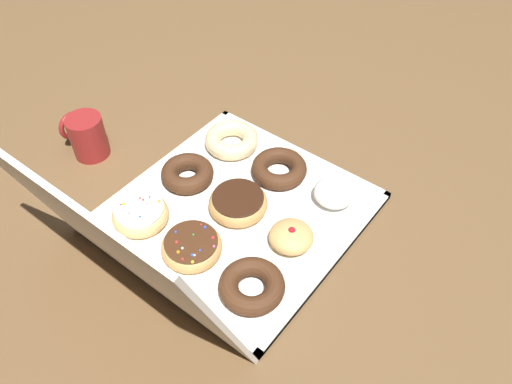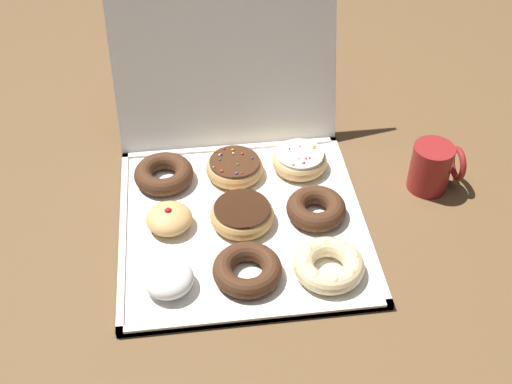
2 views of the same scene
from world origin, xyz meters
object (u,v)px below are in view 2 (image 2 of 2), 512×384
chocolate_cake_ring_donut_6 (164,174)px  sprinkle_donut_8 (300,160)px  coffee_mug (433,166)px  donut_box (242,224)px  sprinkle_donut_7 (233,167)px  powdered_filled_donut_0 (168,279)px  chocolate_cake_ring_donut_5 (317,210)px  cruller_donut_2 (329,265)px  chocolate_cake_ring_donut_1 (247,270)px  chocolate_frosted_donut_4 (243,213)px  jelly_filled_donut_3 (169,218)px

chocolate_cake_ring_donut_6 → sprinkle_donut_8: bearing=1.2°
coffee_mug → chocolate_cake_ring_donut_6: bearing=172.3°
donut_box → sprinkle_donut_8: sprinkle_donut_8 is taller
coffee_mug → sprinkle_donut_7: bearing=169.3°
powdered_filled_donut_0 → sprinkle_donut_7: 0.30m
chocolate_cake_ring_donut_5 → chocolate_cake_ring_donut_6: chocolate_cake_ring_donut_5 is taller
cruller_donut_2 → chocolate_cake_ring_donut_6: cruller_donut_2 is taller
donut_box → powdered_filled_donut_0: size_ratio=5.32×
chocolate_cake_ring_donut_1 → coffee_mug: bearing=27.0°
donut_box → chocolate_frosted_donut_4: 0.02m
cruller_donut_2 → jelly_filled_donut_3: jelly_filled_donut_3 is taller
powdered_filled_donut_0 → chocolate_cake_ring_donut_5: size_ratio=0.76×
donut_box → chocolate_frosted_donut_4: chocolate_frosted_donut_4 is taller
chocolate_cake_ring_donut_6 → coffee_mug: size_ratio=1.18×
jelly_filled_donut_3 → chocolate_cake_ring_donut_6: jelly_filled_donut_3 is taller
donut_box → chocolate_cake_ring_donut_6: 0.19m
chocolate_cake_ring_donut_1 → chocolate_frosted_donut_4: bearing=86.6°
jelly_filled_donut_3 → sprinkle_donut_8: size_ratio=0.76×
sprinkle_donut_8 → coffee_mug: bearing=-17.2°
donut_box → chocolate_frosted_donut_4: (0.00, 0.00, 0.02)m
chocolate_cake_ring_donut_5 → sprinkle_donut_7: (-0.14, 0.14, 0.00)m
powdered_filled_donut_0 → chocolate_frosted_donut_4: 0.20m
donut_box → sprinkle_donut_8: 0.19m
donut_box → powdered_filled_donut_0: 0.20m
chocolate_frosted_donut_4 → chocolate_cake_ring_donut_6: size_ratio=1.01×
powdered_filled_donut_0 → coffee_mug: bearing=21.4°
powdered_filled_donut_0 → sprinkle_donut_7: size_ratio=0.74×
donut_box → cruller_donut_2: (0.13, -0.14, 0.02)m
chocolate_cake_ring_donut_1 → sprinkle_donut_7: bearing=89.5°
chocolate_cake_ring_donut_6 → sprinkle_donut_8: sprinkle_donut_8 is taller
sprinkle_donut_8 → coffee_mug: size_ratio=1.13×
chocolate_cake_ring_donut_5 → coffee_mug: bearing=16.0°
donut_box → coffee_mug: bearing=9.6°
powdered_filled_donut_0 → jelly_filled_donut_3: size_ratio=0.99×
donut_box → sprinkle_donut_7: bearing=91.4°
sprinkle_donut_8 → cruller_donut_2: bearing=-89.8°
chocolate_cake_ring_donut_5 → coffee_mug: size_ratio=1.13×
powdered_filled_donut_0 → sprinkle_donut_8: bearing=46.0°
sprinkle_donut_8 → chocolate_frosted_donut_4: bearing=-133.5°
donut_box → chocolate_cake_ring_donut_5: bearing=-2.1°
cruller_donut_2 → chocolate_cake_ring_donut_6: 0.38m
chocolate_frosted_donut_4 → chocolate_cake_ring_donut_5: (0.13, -0.01, -0.00)m
donut_box → cruller_donut_2: size_ratio=3.70×
chocolate_cake_ring_donut_1 → chocolate_cake_ring_donut_6: (-0.13, 0.26, 0.00)m
chocolate_cake_ring_donut_1 → jelly_filled_donut_3: bearing=132.9°
coffee_mug → cruller_donut_2: bearing=-140.4°
donut_box → sprinkle_donut_7: size_ratio=3.93×
cruller_donut_2 → sprinkle_donut_7: bearing=116.3°
sprinkle_donut_7 → coffee_mug: size_ratio=1.16×
coffee_mug → chocolate_frosted_donut_4: bearing=-171.0°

